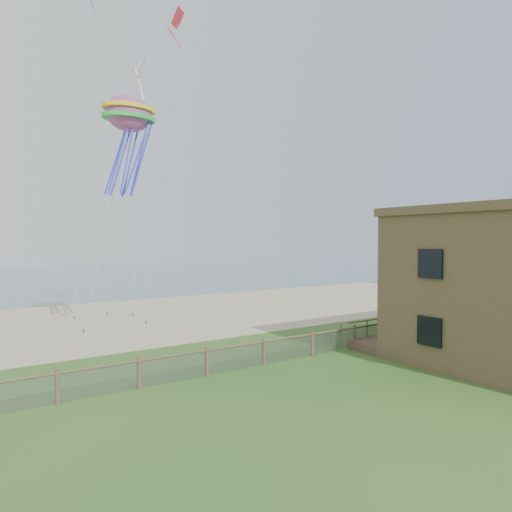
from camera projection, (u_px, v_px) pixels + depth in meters
name	position (u px, v px, depth m)	size (l,w,h in m)	color
ground	(361.00, 403.00, 16.35)	(160.00, 160.00, 0.00)	#27531C
sand_beach	(142.00, 317.00, 34.50)	(72.00, 20.00, 0.02)	tan
ocean	(41.00, 278.00, 70.80)	(160.00, 68.00, 0.02)	slate
chainlink_fence	(264.00, 353.00, 21.28)	(36.20, 0.20, 1.25)	brown
motel_deck	(447.00, 332.00, 27.79)	(15.00, 2.00, 0.50)	brown
picnic_table	(420.00, 347.00, 23.41)	(1.64, 1.24, 0.69)	brown
octopus_kite	(129.00, 142.00, 26.81)	(3.13, 2.21, 6.45)	orange
kite_white	(142.00, 74.00, 30.77)	(1.11, 0.70, 2.49)	white
kite_red	(178.00, 26.00, 28.19)	(1.12, 0.70, 2.11)	red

